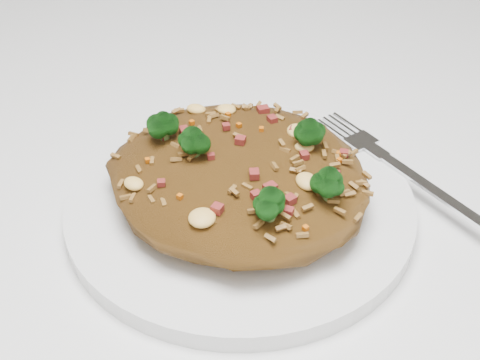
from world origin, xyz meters
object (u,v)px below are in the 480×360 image
at_px(plate, 240,204).
at_px(fork, 406,172).
at_px(dining_table, 284,241).
at_px(fried_rice, 240,168).

bearing_deg(plate, fork, 46.58).
xyz_separation_m(dining_table, fried_rice, (0.00, -0.07, 0.13)).
xyz_separation_m(dining_table, fork, (0.09, 0.02, 0.11)).
height_order(dining_table, fork, fork).
bearing_deg(fork, dining_table, -149.38).
distance_m(plate, fork, 0.12).
bearing_deg(fork, fried_rice, -113.18).
bearing_deg(dining_table, fork, 10.57).
bearing_deg(fried_rice, plate, 157.03).
distance_m(dining_table, fork, 0.14).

